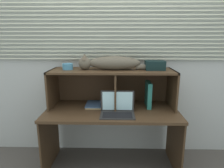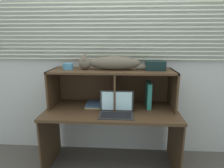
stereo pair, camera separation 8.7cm
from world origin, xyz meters
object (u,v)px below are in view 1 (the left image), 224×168
binder_upright (148,94)px  book_stack (94,105)px  laptop (117,109)px  small_basket (68,67)px  storage_box (155,65)px  cat (111,63)px

binder_upright → book_stack: bearing=-179.9°
laptop → small_basket: size_ratio=3.05×
small_basket → storage_box: 0.98m
binder_upright → book_stack: size_ratio=1.16×
cat → book_stack: bearing=-179.5°
cat → laptop: cat is taller
cat → binder_upright: bearing=0.0°
cat → book_stack: size_ratio=3.81×
book_stack → cat: bearing=0.5°
laptop → small_basket: (-0.56, 0.25, 0.41)m
small_basket → laptop: bearing=-24.2°
binder_upright → small_basket: 0.97m
laptop → book_stack: bearing=137.0°
cat → small_basket: (-0.49, 0.00, -0.04)m
cat → storage_box: bearing=0.0°
cat → storage_box: cat is taller
book_stack → storage_box: storage_box is taller
storage_box → small_basket: bearing=180.0°
cat → book_stack: (-0.20, -0.00, -0.49)m
storage_box → book_stack: bearing=-179.9°
book_stack → binder_upright: bearing=0.1°
binder_upright → book_stack: 0.64m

